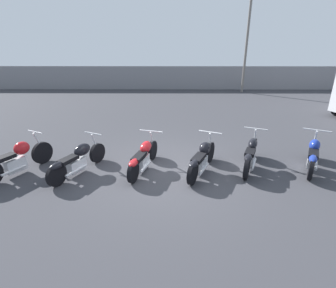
% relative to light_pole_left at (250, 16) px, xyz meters
% --- Properties ---
extents(ground_plane, '(60.00, 60.00, 0.00)m').
position_rel_light_pole_left_xyz_m(ground_plane, '(-5.03, -11.81, -4.79)').
color(ground_plane, '#38383D').
extents(fence_back, '(40.00, 0.04, 1.64)m').
position_rel_light_pole_left_xyz_m(fence_back, '(-5.03, 1.08, -3.97)').
color(fence_back, gray).
rests_on(fence_back, ground_plane).
extents(light_pole_left, '(0.70, 0.35, 8.20)m').
position_rel_light_pole_left_xyz_m(light_pole_left, '(0.00, 0.00, 0.00)').
color(light_pole_left, slate).
rests_on(light_pole_left, ground_plane).
extents(motorcycle_slot_0, '(1.10, 1.93, 1.01)m').
position_rel_light_pole_left_xyz_m(motorcycle_slot_0, '(-9.04, -12.00, -4.36)').
color(motorcycle_slot_0, black).
rests_on(motorcycle_slot_0, ground_plane).
extents(motorcycle_slot_1, '(1.05, 1.92, 0.94)m').
position_rel_light_pole_left_xyz_m(motorcycle_slot_1, '(-7.44, -11.95, -4.39)').
color(motorcycle_slot_1, black).
rests_on(motorcycle_slot_1, ground_plane).
extents(motorcycle_slot_2, '(0.86, 1.98, 0.94)m').
position_rel_light_pole_left_xyz_m(motorcycle_slot_2, '(-5.71, -11.74, -4.39)').
color(motorcycle_slot_2, black).
rests_on(motorcycle_slot_2, ground_plane).
extents(motorcycle_slot_3, '(1.06, 1.90, 0.96)m').
position_rel_light_pole_left_xyz_m(motorcycle_slot_3, '(-4.12, -11.87, -4.38)').
color(motorcycle_slot_3, black).
rests_on(motorcycle_slot_3, ground_plane).
extents(motorcycle_slot_4, '(0.98, 1.87, 1.00)m').
position_rel_light_pole_left_xyz_m(motorcycle_slot_4, '(-2.74, -11.60, -4.37)').
color(motorcycle_slot_4, black).
rests_on(motorcycle_slot_4, ground_plane).
extents(motorcycle_slot_5, '(1.12, 1.79, 0.98)m').
position_rel_light_pole_left_xyz_m(motorcycle_slot_5, '(-1.05, -11.65, -4.37)').
color(motorcycle_slot_5, black).
rests_on(motorcycle_slot_5, ground_plane).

